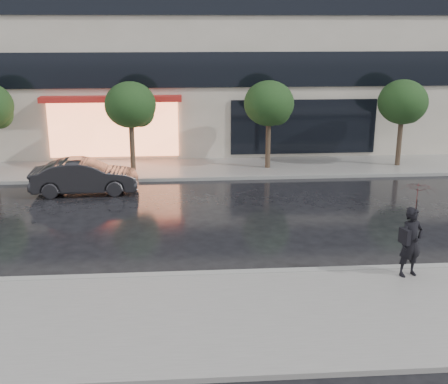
{
  "coord_description": "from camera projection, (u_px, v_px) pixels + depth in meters",
  "views": [
    {
      "loc": [
        -0.76,
        -14.33,
        6.31
      ],
      "look_at": [
        0.44,
        2.02,
        1.4
      ],
      "focal_mm": 45.0,
      "sensor_mm": 36.0,
      "label": 1
    }
  ],
  "objects": [
    {
      "name": "sidewalk_near",
      "position": [
        221.0,
        318.0,
        12.43
      ],
      "size": [
        60.0,
        4.5,
        0.12
      ],
      "primitive_type": "cube",
      "color": "slate",
      "rests_on": "ground"
    },
    {
      "name": "tree_far_east",
      "position": [
        404.0,
        104.0,
        24.93
      ],
      "size": [
        2.2,
        2.2,
        3.99
      ],
      "color": "#33261C",
      "rests_on": "ground"
    },
    {
      "name": "curb_near",
      "position": [
        216.0,
        274.0,
        14.58
      ],
      "size": [
        60.0,
        0.25,
        0.14
      ],
      "primitive_type": "cube",
      "color": "gray",
      "rests_on": "ground"
    },
    {
      "name": "curb_far",
      "position": [
        202.0,
        178.0,
        23.65
      ],
      "size": [
        60.0,
        0.25,
        0.14
      ],
      "primitive_type": "cube",
      "color": "gray",
      "rests_on": "ground"
    },
    {
      "name": "parked_car",
      "position": [
        85.0,
        177.0,
        21.64
      ],
      "size": [
        4.12,
        1.6,
        1.34
      ],
      "primitive_type": "imported",
      "rotation": [
        0.0,
        0.0,
        1.62
      ],
      "color": "black",
      "rests_on": "ground"
    },
    {
      "name": "sidewalk_far",
      "position": [
        201.0,
        168.0,
        25.33
      ],
      "size": [
        60.0,
        3.5,
        0.12
      ],
      "primitive_type": "cube",
      "color": "slate",
      "rests_on": "ground"
    },
    {
      "name": "tree_mid_west",
      "position": [
        132.0,
        106.0,
        24.09
      ],
      "size": [
        2.2,
        2.2,
        3.99
      ],
      "color": "#33261C",
      "rests_on": "ground"
    },
    {
      "name": "tree_mid_east",
      "position": [
        270.0,
        105.0,
        24.51
      ],
      "size": [
        2.2,
        2.2,
        3.99
      ],
      "color": "#33261C",
      "rests_on": "ground"
    },
    {
      "name": "pedestrian_with_umbrella",
      "position": [
        414.0,
        219.0,
        14.0
      ],
      "size": [
        1.11,
        1.12,
        2.45
      ],
      "rotation": [
        0.0,
        0.0,
        0.29
      ],
      "color": "black",
      "rests_on": "sidewalk_near"
    },
    {
      "name": "ground",
      "position": [
        213.0,
        261.0,
        15.55
      ],
      "size": [
        120.0,
        120.0,
        0.0
      ],
      "primitive_type": "plane",
      "color": "black",
      "rests_on": "ground"
    }
  ]
}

